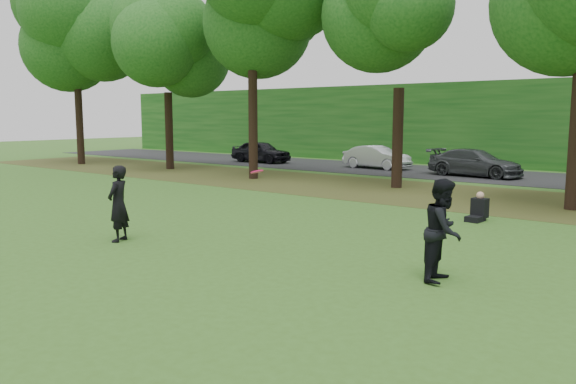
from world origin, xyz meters
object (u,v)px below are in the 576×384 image
object	(u,v)px
player_left	(118,204)
player_right	(443,230)
frisbee	(257,172)
seated_person	(478,210)

from	to	relation	value
player_left	player_right	world-z (taller)	player_right
player_right	frisbee	size ratio (longest dim) A/B	4.95
frisbee	player_left	bearing A→B (deg)	-166.21
player_right	frisbee	xyz separation A→B (m)	(-3.77, -0.76, 0.89)
player_left	seated_person	distance (m)	9.86
player_left	frisbee	bearing A→B (deg)	79.04
player_left	seated_person	size ratio (longest dim) A/B	2.19
frisbee	seated_person	size ratio (longest dim) A/B	0.45
player_right	player_left	bearing A→B (deg)	95.74
player_left	frisbee	size ratio (longest dim) A/B	4.83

